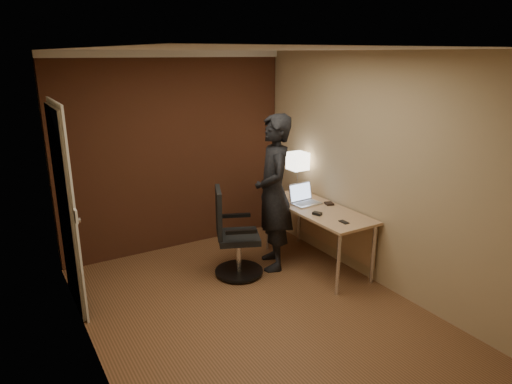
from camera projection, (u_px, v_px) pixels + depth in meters
room at (166, 152)px, 5.27m from camera, size 4.00×4.00×4.00m
desk at (322, 217)px, 5.42m from camera, size 0.60×1.50×0.73m
desk_lamp at (298, 162)px, 5.80m from camera, size 0.22×0.22×0.54m
laptop at (303, 198)px, 5.51m from camera, size 0.34×0.28×0.23m
mouse at (317, 214)px, 5.11m from camera, size 0.09×0.11×0.03m
phone at (344, 222)px, 4.89m from camera, size 0.06×0.12×0.01m
wallet at (329, 204)px, 5.46m from camera, size 0.12×0.13×0.02m
office_chair at (233, 239)px, 5.17m from camera, size 0.60×0.65×1.02m
person at (274, 193)px, 5.28m from camera, size 0.66×0.78×1.83m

